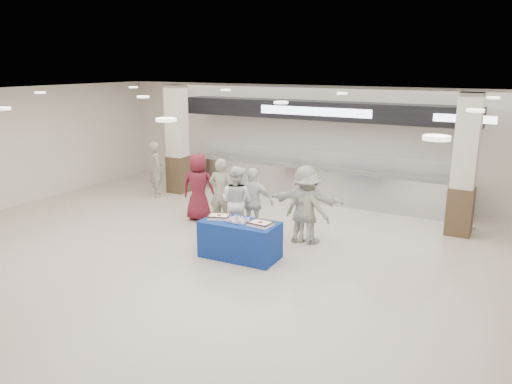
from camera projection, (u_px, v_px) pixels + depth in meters
The scene contains 15 objects.
ground at pixel (211, 263), 9.80m from camera, with size 14.00×14.00×0.00m, color beige.
serving_line at pixel (317, 160), 14.08m from camera, with size 8.70×0.85×2.80m.
column_left at pixel (177, 142), 14.86m from camera, with size 0.55×0.55×3.20m.
column_right at pixel (464, 169), 11.09m from camera, with size 0.55×0.55×3.20m.
display_table at pixel (240, 240), 10.00m from camera, with size 1.55×0.78×0.75m, color navy.
sheet_cake_left at pixel (219, 216), 10.11m from camera, with size 0.51×0.46×0.09m.
sheet_cake_right at pixel (261, 223), 9.66m from camera, with size 0.46×0.37×0.09m.
cupcake_tray at pixel (238, 220), 9.91m from camera, with size 0.38×0.29×0.06m.
civilian_maroon at pixel (199, 187), 12.33m from camera, with size 0.82×0.53×1.68m, color maroon.
soldier_a at pixel (221, 193), 11.79m from camera, with size 0.61×0.40×1.66m, color gray.
chef_tall at pixel (237, 202), 11.12m from camera, with size 0.79×0.62×1.63m, color white.
chef_short at pixel (254, 202), 11.23m from camera, with size 0.91×0.38×1.55m, color white.
soldier_b at pixel (307, 207), 10.74m from camera, with size 1.03×0.59×1.59m, color gray.
civilian_white at pixel (305, 204), 10.75m from camera, with size 1.60×0.51×1.73m, color silver.
soldier_bg at pixel (157, 169), 14.54m from camera, with size 0.59×0.39×1.62m, color gray.
Camera 1 is at (5.23, -7.56, 3.80)m, focal length 35.00 mm.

